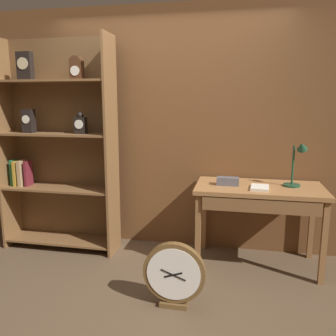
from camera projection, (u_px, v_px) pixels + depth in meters
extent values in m
plane|color=brown|center=(137.00, 307.00, 2.78)|extent=(10.00, 10.00, 0.00)
cube|color=brown|center=(170.00, 130.00, 3.81)|extent=(4.80, 0.05, 2.60)
cube|color=brown|center=(6.00, 145.00, 3.82)|extent=(0.02, 0.36, 2.26)
cube|color=brown|center=(112.00, 148.00, 3.58)|extent=(0.02, 0.36, 2.26)
cube|color=brown|center=(65.00, 145.00, 3.87)|extent=(1.25, 0.01, 2.26)
cube|color=brown|center=(63.00, 239.00, 3.90)|extent=(1.20, 0.34, 0.02)
cube|color=brown|center=(60.00, 188.00, 3.79)|extent=(1.20, 0.34, 0.02)
cube|color=brown|center=(56.00, 134.00, 3.67)|extent=(1.20, 0.34, 0.02)
cube|color=brown|center=(53.00, 81.00, 3.57)|extent=(1.20, 0.34, 0.02)
cube|color=black|center=(25.00, 66.00, 3.59)|extent=(0.16, 0.08, 0.28)
cylinder|color=#C6B78C|center=(22.00, 63.00, 3.54)|extent=(0.12, 0.01, 0.12)
cube|color=black|center=(29.00, 121.00, 3.69)|extent=(0.11, 0.10, 0.25)
cylinder|color=silver|center=(26.00, 119.00, 3.64)|extent=(0.09, 0.01, 0.09)
cube|color=#472816|center=(77.00, 72.00, 3.48)|extent=(0.13, 0.09, 0.14)
cylinder|color=#472816|center=(76.00, 62.00, 3.47)|extent=(0.13, 0.09, 0.13)
cylinder|color=silver|center=(75.00, 71.00, 3.44)|extent=(0.10, 0.01, 0.10)
cube|color=black|center=(81.00, 125.00, 3.58)|extent=(0.12, 0.07, 0.17)
sphere|color=black|center=(80.00, 115.00, 3.56)|extent=(0.07, 0.07, 0.07)
cylinder|color=silver|center=(79.00, 124.00, 3.54)|extent=(0.09, 0.01, 0.09)
cube|color=#236638|center=(14.00, 172.00, 3.86)|extent=(0.03, 0.12, 0.28)
cube|color=#B78C2D|center=(18.00, 173.00, 3.85)|extent=(0.03, 0.16, 0.28)
cube|color=tan|center=(22.00, 173.00, 3.83)|extent=(0.04, 0.14, 0.28)
cube|color=maroon|center=(28.00, 173.00, 3.83)|extent=(0.03, 0.13, 0.28)
cube|color=#9E6B3D|center=(259.00, 188.00, 3.35)|extent=(1.21, 0.65, 0.04)
cube|color=olive|center=(198.00, 234.00, 3.27)|extent=(0.05, 0.05, 0.77)
cube|color=olive|center=(324.00, 243.00, 3.05)|extent=(0.05, 0.05, 0.77)
cube|color=olive|center=(204.00, 215.00, 3.80)|extent=(0.05, 0.05, 0.77)
cube|color=olive|center=(312.00, 222.00, 3.58)|extent=(0.05, 0.05, 0.77)
cube|color=brown|center=(261.00, 206.00, 3.07)|extent=(1.03, 0.03, 0.12)
cylinder|color=#1E472D|center=(292.00, 185.00, 3.33)|extent=(0.16, 0.16, 0.02)
cylinder|color=#1E472D|center=(293.00, 165.00, 3.30)|extent=(0.02, 0.02, 0.37)
cone|color=#1E472D|center=(302.00, 146.00, 3.20)|extent=(0.13, 0.15, 0.12)
cube|color=#595960|center=(228.00, 181.00, 3.37)|extent=(0.21, 0.09, 0.08)
cube|color=silver|center=(260.00, 188.00, 3.23)|extent=(0.18, 0.23, 0.02)
cube|color=brown|center=(174.00, 304.00, 2.79)|extent=(0.22, 0.11, 0.04)
cylinder|color=brown|center=(174.00, 273.00, 2.73)|extent=(0.50, 0.06, 0.50)
cylinder|color=white|center=(173.00, 275.00, 2.70)|extent=(0.43, 0.01, 0.43)
cube|color=black|center=(173.00, 275.00, 2.70)|extent=(0.14, 0.01, 0.06)
cube|color=black|center=(173.00, 275.00, 2.70)|extent=(0.20, 0.01, 0.08)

